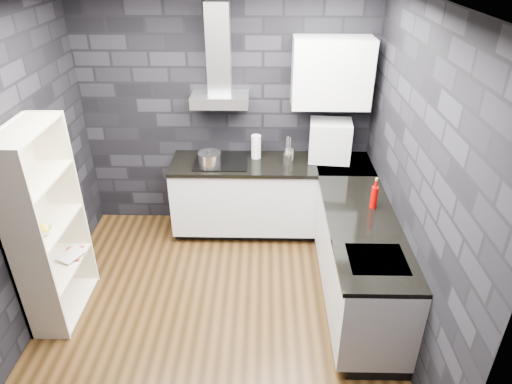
{
  "coord_description": "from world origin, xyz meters",
  "views": [
    {
      "loc": [
        0.43,
        -3.22,
        3.06
      ],
      "look_at": [
        0.35,
        0.45,
        1.0
      ],
      "focal_mm": 32.0,
      "sensor_mm": 36.0,
      "label": 1
    }
  ],
  "objects_px": {
    "storage_jar": "(289,155)",
    "bookshelf": "(47,227)",
    "utensil_crock": "(288,159)",
    "fruit_bowl": "(41,231)",
    "glass_vase": "(256,147)",
    "appliance_garage": "(330,141)",
    "red_bottle": "(374,197)",
    "pot": "(210,160)"
  },
  "relations": [
    {
      "from": "storage_jar",
      "to": "fruit_bowl",
      "type": "xyz_separation_m",
      "value": [
        -2.12,
        -1.49,
        -0.02
      ]
    },
    {
      "from": "appliance_garage",
      "to": "fruit_bowl",
      "type": "bearing_deg",
      "value": -144.25
    },
    {
      "from": "fruit_bowl",
      "to": "pot",
      "type": "bearing_deg",
      "value": 45.78
    },
    {
      "from": "glass_vase",
      "to": "appliance_garage",
      "type": "bearing_deg",
      "value": -2.64
    },
    {
      "from": "glass_vase",
      "to": "red_bottle",
      "type": "xyz_separation_m",
      "value": [
        1.09,
        -1.05,
        -0.03
      ]
    },
    {
      "from": "storage_jar",
      "to": "utensil_crock",
      "type": "bearing_deg",
      "value": -100.39
    },
    {
      "from": "storage_jar",
      "to": "glass_vase",
      "type": "bearing_deg",
      "value": 171.5
    },
    {
      "from": "red_bottle",
      "to": "fruit_bowl",
      "type": "xyz_separation_m",
      "value": [
        -2.84,
        -0.49,
        -0.07
      ]
    },
    {
      "from": "pot",
      "to": "bookshelf",
      "type": "height_order",
      "value": "bookshelf"
    },
    {
      "from": "pot",
      "to": "utensil_crock",
      "type": "bearing_deg",
      "value": 5.88
    },
    {
      "from": "utensil_crock",
      "to": "bookshelf",
      "type": "relative_size",
      "value": 0.07
    },
    {
      "from": "pot",
      "to": "storage_jar",
      "type": "xyz_separation_m",
      "value": [
        0.86,
        0.19,
        -0.03
      ]
    },
    {
      "from": "pot",
      "to": "red_bottle",
      "type": "distance_m",
      "value": 1.77
    },
    {
      "from": "appliance_garage",
      "to": "red_bottle",
      "type": "relative_size",
      "value": 2.07
    },
    {
      "from": "appliance_garage",
      "to": "bookshelf",
      "type": "relative_size",
      "value": 0.24
    },
    {
      "from": "bookshelf",
      "to": "glass_vase",
      "type": "bearing_deg",
      "value": 35.56
    },
    {
      "from": "glass_vase",
      "to": "fruit_bowl",
      "type": "height_order",
      "value": "glass_vase"
    },
    {
      "from": "pot",
      "to": "red_bottle",
      "type": "xyz_separation_m",
      "value": [
        1.58,
        -0.81,
        0.02
      ]
    },
    {
      "from": "bookshelf",
      "to": "storage_jar",
      "type": "bearing_deg",
      "value": 29.35
    },
    {
      "from": "appliance_garage",
      "to": "bookshelf",
      "type": "bearing_deg",
      "value": -145.97
    },
    {
      "from": "utensil_crock",
      "to": "appliance_garage",
      "type": "height_order",
      "value": "appliance_garage"
    },
    {
      "from": "red_bottle",
      "to": "fruit_bowl",
      "type": "relative_size",
      "value": 1.08
    },
    {
      "from": "fruit_bowl",
      "to": "glass_vase",
      "type": "bearing_deg",
      "value": 41.38
    },
    {
      "from": "glass_vase",
      "to": "appliance_garage",
      "type": "xyz_separation_m",
      "value": [
        0.8,
        -0.04,
        0.09
      ]
    },
    {
      "from": "glass_vase",
      "to": "storage_jar",
      "type": "distance_m",
      "value": 0.38
    },
    {
      "from": "red_bottle",
      "to": "bookshelf",
      "type": "relative_size",
      "value": 0.12
    },
    {
      "from": "pot",
      "to": "fruit_bowl",
      "type": "distance_m",
      "value": 1.81
    },
    {
      "from": "storage_jar",
      "to": "bookshelf",
      "type": "distance_m",
      "value": 2.53
    },
    {
      "from": "pot",
      "to": "glass_vase",
      "type": "relative_size",
      "value": 0.89
    },
    {
      "from": "fruit_bowl",
      "to": "utensil_crock",
      "type": "bearing_deg",
      "value": 33.38
    },
    {
      "from": "utensil_crock",
      "to": "fruit_bowl",
      "type": "relative_size",
      "value": 0.63
    },
    {
      "from": "glass_vase",
      "to": "appliance_garage",
      "type": "relative_size",
      "value": 0.6
    },
    {
      "from": "appliance_garage",
      "to": "storage_jar",
      "type": "bearing_deg",
      "value": -172.48
    },
    {
      "from": "pot",
      "to": "fruit_bowl",
      "type": "height_order",
      "value": "pot"
    },
    {
      "from": "utensil_crock",
      "to": "appliance_garage",
      "type": "relative_size",
      "value": 0.28
    },
    {
      "from": "utensil_crock",
      "to": "red_bottle",
      "type": "distance_m",
      "value": 1.16
    },
    {
      "from": "pot",
      "to": "glass_vase",
      "type": "bearing_deg",
      "value": 26.75
    },
    {
      "from": "pot",
      "to": "appliance_garage",
      "type": "height_order",
      "value": "appliance_garage"
    },
    {
      "from": "appliance_garage",
      "to": "fruit_bowl",
      "type": "relative_size",
      "value": 2.24
    },
    {
      "from": "pot",
      "to": "glass_vase",
      "type": "distance_m",
      "value": 0.55
    },
    {
      "from": "red_bottle",
      "to": "bookshelf",
      "type": "xyz_separation_m",
      "value": [
        -2.84,
        -0.39,
        -0.11
      ]
    },
    {
      "from": "fruit_bowl",
      "to": "storage_jar",
      "type": "bearing_deg",
      "value": 35.12
    }
  ]
}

